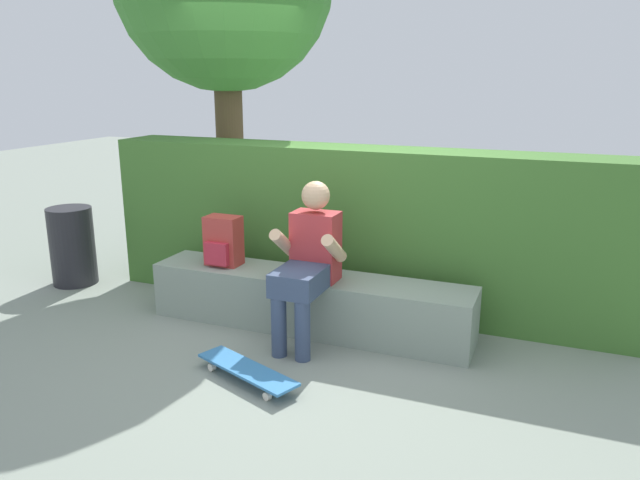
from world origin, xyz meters
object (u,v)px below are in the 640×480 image
Objects in this scene: person_skater at (308,259)px; bench_main at (308,302)px; backpack_on_bench at (223,242)px; trash_bin at (72,246)px; skateboard_near_person at (247,370)px.

bench_main is at bearing 113.23° from person_skater.
trash_bin is (-1.75, 0.16, -0.26)m from backpack_on_bench.
person_skater is (0.09, -0.21, 0.42)m from bench_main.
bench_main is at bearing 0.73° from backpack_on_bench.
bench_main is 2.16× the size of person_skater.
trash_bin is at bearing 171.96° from person_skater.
backpack_on_bench reaches higher than bench_main.
skateboard_near_person is at bearing -91.90° from bench_main.
backpack_on_bench is 0.54× the size of trash_bin.
skateboard_near_person is (-0.03, -0.95, -0.14)m from bench_main.
trash_bin is at bearing 176.52° from bench_main.
trash_bin is at bearing 155.99° from skateboard_near_person.
person_skater is 1.45× the size of skateboard_near_person.
person_skater is 2.63m from trash_bin.
skateboard_near_person is at bearing -99.55° from person_skater.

